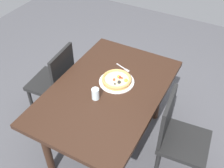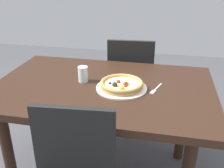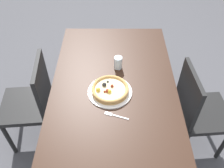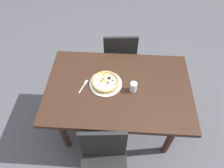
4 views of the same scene
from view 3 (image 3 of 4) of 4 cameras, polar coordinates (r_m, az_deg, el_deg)
The scene contains 8 objects.
ground_plane at distance 2.38m, azimuth 0.34°, elevation -11.61°, with size 6.00×6.00×0.00m, color #4C4C51.
dining_table at distance 1.87m, azimuth 0.42°, elevation -1.04°, with size 1.39×0.91×0.73m.
chair_near at distance 2.04m, azimuth 19.65°, elevation -5.82°, with size 0.43×0.43×0.88m.
chair_far at distance 2.09m, azimuth -18.38°, elevation -3.93°, with size 0.43×0.43×0.88m.
plate at distance 1.71m, azimuth -0.46°, elevation -1.86°, with size 0.31×0.31×0.01m, color white.
pizza at distance 1.69m, azimuth -0.51°, elevation -1.28°, with size 0.27×0.27×0.05m.
fork at distance 1.58m, azimuth 0.61°, elevation -7.46°, with size 0.07×0.16×0.00m.
drinking_glass at distance 1.87m, azimuth 1.46°, elevation 5.09°, with size 0.06×0.06×0.10m, color silver.
Camera 3 is at (-1.28, 0.01, 2.00)m, focal length 38.52 mm.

